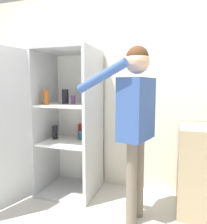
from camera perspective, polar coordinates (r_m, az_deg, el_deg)
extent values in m
plane|color=beige|center=(2.41, -7.21, -26.94)|extent=(12.00, 12.00, 0.00)
cube|color=silver|center=(2.92, 0.68, 5.61)|extent=(7.00, 0.06, 2.55)
cube|color=#B7BABC|center=(3.01, -8.59, -19.24)|extent=(0.69, 0.64, 0.04)
cube|color=#B7BABC|center=(2.74, -9.25, 15.62)|extent=(0.69, 0.64, 0.04)
cube|color=white|center=(3.02, -6.28, -1.76)|extent=(0.69, 0.03, 1.71)
cube|color=#B7BABC|center=(2.91, -14.70, -2.26)|extent=(0.03, 0.64, 1.71)
cube|color=#B7BABC|center=(2.61, -2.46, -3.04)|extent=(0.04, 0.64, 1.71)
cube|color=white|center=(2.80, -8.81, -7.68)|extent=(0.62, 0.57, 0.02)
cube|color=white|center=(2.72, -8.99, 1.80)|extent=(0.62, 0.57, 0.02)
cylinder|color=beige|center=(2.76, -5.18, 3.23)|extent=(0.05, 0.05, 0.10)
cylinder|color=#1E5123|center=(2.87, -4.98, 4.56)|extent=(0.06, 0.06, 0.22)
cylinder|color=teal|center=(2.83, -5.91, -6.12)|extent=(0.06, 0.06, 0.10)
cylinder|color=#9E4C19|center=(2.67, -14.82, 3.77)|extent=(0.07, 0.07, 0.18)
cylinder|color=black|center=(2.78, -9.96, 4.00)|extent=(0.08, 0.08, 0.18)
cylinder|color=#723884|center=(2.75, -7.92, 3.23)|extent=(0.05, 0.05, 0.11)
cylinder|color=maroon|center=(2.96, -5.99, -4.83)|extent=(0.07, 0.07, 0.18)
cylinder|color=black|center=(3.05, -4.22, -16.30)|extent=(0.06, 0.06, 0.21)
cylinder|color=black|center=(2.90, -12.54, -5.21)|extent=(0.07, 0.07, 0.18)
cylinder|color=#726656|center=(2.21, 7.35, -17.95)|extent=(0.10, 0.10, 0.83)
cylinder|color=#726656|center=(2.34, 9.15, -16.43)|extent=(0.10, 0.10, 0.83)
cube|color=#335193|center=(2.09, 8.61, 0.81)|extent=(0.32, 0.45, 0.59)
sphere|color=#DBAD89|center=(2.09, 8.83, 12.89)|extent=(0.23, 0.23, 0.23)
sphere|color=#4C2D19|center=(2.10, 8.85, 13.97)|extent=(0.21, 0.21, 0.21)
cylinder|color=#335193|center=(2.00, -0.55, 9.24)|extent=(0.54, 0.21, 0.31)
cylinder|color=#335193|center=(2.30, 10.91, 0.56)|extent=(0.08, 0.08, 0.55)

